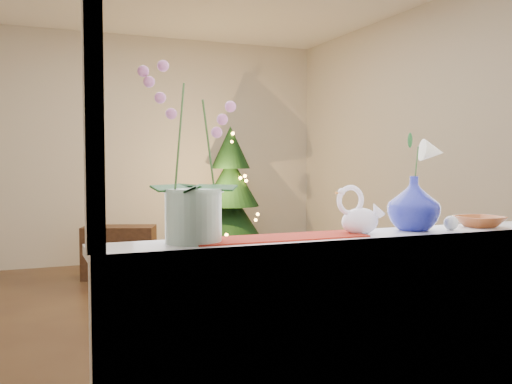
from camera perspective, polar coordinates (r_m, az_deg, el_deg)
ground at (r=4.71m, az=-5.66°, el=-11.85°), size 5.00×5.00×0.00m
wall_back at (r=6.98m, az=-11.60°, el=4.19°), size 4.50×0.10×2.70m
wall_front at (r=2.27m, az=12.56°, el=6.36°), size 4.50×0.10×2.70m
wall_right at (r=5.62m, az=16.89°, el=4.37°), size 0.10×5.00×2.70m
window_apron at (r=2.43m, az=11.73°, el=-15.65°), size 2.20×0.08×0.88m
windowsill at (r=2.40m, az=10.65°, el=-4.58°), size 2.20×0.26×0.04m
window_frame at (r=2.34m, az=12.24°, el=14.91°), size 2.22×0.06×1.60m
runner at (r=2.21m, az=2.33°, el=-4.57°), size 0.70×0.20×0.01m
orchid_pot at (r=2.09m, az=-6.32°, el=3.91°), size 0.23×0.23×0.66m
swan at (r=2.37m, az=10.36°, el=-1.87°), size 0.23×0.12×0.19m
blue_vase at (r=2.54m, az=15.50°, el=-0.70°), size 0.30×0.30×0.27m
lily at (r=2.54m, az=15.58°, el=4.61°), size 0.15×0.08×0.20m
paperweight at (r=2.61m, az=18.93°, el=-2.94°), size 0.08×0.08×0.06m
amber_dish at (r=2.77m, az=21.47°, el=-2.83°), size 0.17×0.17×0.04m
xmas_tree at (r=6.72m, az=-2.56°, el=-0.32°), size 1.00×1.00×1.62m
side_table at (r=6.10m, az=-13.50°, el=-5.87°), size 0.80×0.59×0.54m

